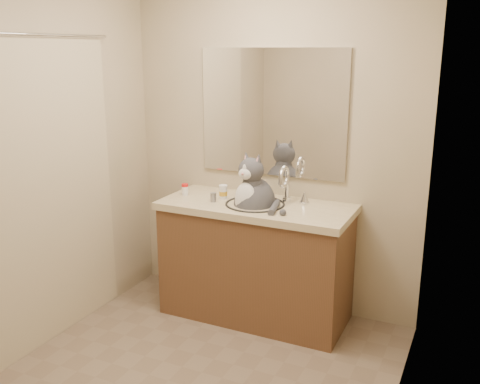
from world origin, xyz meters
name	(u,v)px	position (x,y,z in m)	size (l,w,h in m)	color
room	(183,186)	(0.00, 0.00, 1.20)	(2.22, 2.52, 2.42)	#7D6A56
vanity	(256,258)	(0.00, 0.96, 0.44)	(1.34, 0.59, 1.12)	brown
mirror	(272,113)	(0.00, 1.24, 1.45)	(1.10, 0.02, 0.90)	white
shower_curtain	(48,191)	(-1.05, 0.10, 1.03)	(0.02, 1.30, 1.93)	#BFAF91
cat	(254,201)	(-0.01, 0.94, 0.88)	(0.40, 0.40, 0.58)	#404045
pill_bottle_redcap	(185,189)	(-0.56, 0.95, 0.89)	(0.06, 0.06, 0.08)	white
pill_bottle_orange	(223,192)	(-0.26, 0.98, 0.90)	(0.08, 0.08, 0.10)	white
grey_canister	(213,197)	(-0.29, 0.88, 0.88)	(0.05, 0.05, 0.07)	gray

